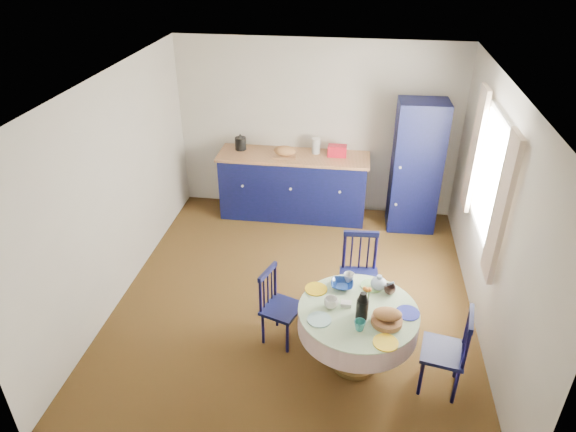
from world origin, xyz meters
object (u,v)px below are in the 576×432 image
mug_a (331,303)px  kitchen_counter (293,184)px  chair_far (359,274)px  mug_b (360,325)px  cobalt_bowl (342,285)px  mug_d (349,278)px  mug_c (390,289)px  chair_left (279,306)px  chair_right (448,351)px  dining_table (359,319)px  pantry_cabinet (416,167)px

mug_a → kitchen_counter: bearing=104.5°
chair_far → mug_a: (-0.26, -0.84, 0.26)m
mug_b → cobalt_bowl: 0.62m
mug_d → cobalt_bowl: (-0.06, -0.09, -0.02)m
mug_c → mug_a: bearing=-152.0°
chair_left → kitchen_counter: bearing=23.9°
chair_left → chair_right: bearing=-85.6°
mug_b → cobalt_bowl: (-0.18, 0.59, -0.02)m
chair_left → mug_a: 0.67m
chair_left → chair_far: 0.98m
dining_table → chair_left: size_ratio=1.36×
pantry_cabinet → mug_d: 2.51m
chair_far → mug_b: size_ratio=8.95×
kitchen_counter → chair_left: size_ratio=2.59×
kitchen_counter → mug_b: (1.02, -3.16, 0.24)m
kitchen_counter → cobalt_bowl: size_ratio=9.61×
chair_left → cobalt_bowl: 0.69m
chair_right → cobalt_bowl: 1.14m
chair_far → chair_right: bearing=-54.7°
dining_table → chair_right: bearing=-12.2°
dining_table → mug_b: 0.31m
mug_d → cobalt_bowl: 0.11m
mug_c → mug_d: 0.42m
cobalt_bowl → chair_far: bearing=71.9°
cobalt_bowl → mug_d: bearing=55.9°
pantry_cabinet → cobalt_bowl: (-0.85, -2.46, -0.21)m
kitchen_counter → pantry_cabinet: 1.75m
chair_right → mug_c: (-0.53, 0.47, 0.27)m
chair_far → mug_d: (-0.11, -0.42, 0.25)m
kitchen_counter → cobalt_bowl: bearing=-72.5°
kitchen_counter → chair_right: (1.83, -3.07, -0.04)m
dining_table → mug_a: size_ratio=8.60×
mug_b → mug_c: bearing=63.9°
chair_far → chair_right: chair_far is taller
mug_a → mug_c: mug_a is taller
mug_c → mug_d: mug_d is taller
mug_d → chair_far: bearing=75.9°
dining_table → chair_left: 0.86m
mug_b → chair_left: bearing=147.1°
mug_a → mug_b: 0.38m
pantry_cabinet → cobalt_bowl: size_ratio=8.26×
kitchen_counter → mug_d: size_ratio=19.91×
cobalt_bowl → chair_left: bearing=-173.7°
kitchen_counter → cobalt_bowl: kitchen_counter is taller
mug_a → mug_b: bearing=-44.6°
chair_left → mug_d: (0.68, 0.16, 0.31)m
chair_left → mug_b: 1.01m
dining_table → cobalt_bowl: dining_table is taller
chair_left → chair_far: size_ratio=0.88×
kitchen_counter → mug_d: 2.65m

